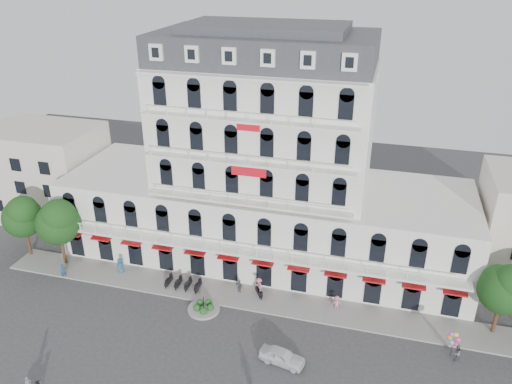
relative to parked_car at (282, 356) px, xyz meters
name	(u,v)px	position (x,y,z in m)	size (l,w,h in m)	color
ground	(212,359)	(-5.99, -1.18, -0.68)	(120.00, 120.00, 0.00)	#38383A
sidewalk	(242,296)	(-5.99, 7.82, -0.60)	(53.00, 4.00, 0.16)	gray
main_building	(264,174)	(-5.99, 16.81, 9.28)	(45.00, 15.00, 25.80)	silver
flank_building_west	(46,172)	(-35.99, 18.82, 5.32)	(14.00, 10.00, 12.00)	beige
traffic_island	(204,308)	(-8.99, 4.82, -0.42)	(3.20, 3.20, 1.60)	gray
parked_scooter_row	(184,288)	(-12.34, 7.62, -0.68)	(4.40, 1.80, 1.10)	black
tree_west_outer	(22,215)	(-31.94, 8.80, 4.67)	(4.50, 4.48, 7.76)	#382314
tree_west_inner	(58,220)	(-26.94, 8.30, 5.01)	(4.76, 4.76, 8.25)	#382314
tree_east_inner	(505,287)	(18.06, 8.80, 4.54)	(4.40, 4.37, 7.57)	#382314
parked_car	(282,356)	(0.00, 0.00, 0.00)	(1.60, 3.98, 1.36)	silver
rider_center	(259,287)	(-4.29, 8.32, 0.52)	(1.18, 1.50, 2.26)	black
pedestrian_left	(120,266)	(-20.02, 8.32, 0.26)	(0.92, 0.60, 1.87)	#255170
pedestrian_mid	(240,287)	(-6.36, 8.32, 0.14)	(0.96, 0.40, 1.64)	#4F4F56
pedestrian_right	(337,303)	(3.63, 8.32, 0.13)	(1.04, 0.60, 1.61)	#D26F92
pedestrian_far	(63,271)	(-25.55, 5.93, 0.15)	(0.61, 0.40, 1.66)	navy
balloon_vendor	(455,347)	(14.25, 4.39, 0.60)	(1.44, 1.32, 2.45)	#585A5F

